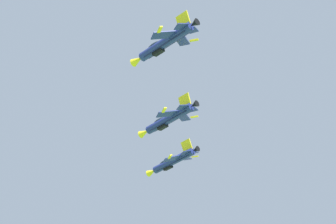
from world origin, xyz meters
name	(u,v)px	position (x,y,z in m)	size (l,w,h in m)	color
fighter_jet_lead	(173,161)	(25.29, 127.49, 86.17)	(11.62, 13.62, 5.14)	navy
fighter_jet_left_wing	(168,119)	(20.66, 106.20, 82.64)	(11.77, 13.62, 4.76)	navy
fighter_jet_right_wing	(165,43)	(16.32, 84.39, 83.54)	(11.72, 13.62, 4.89)	navy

